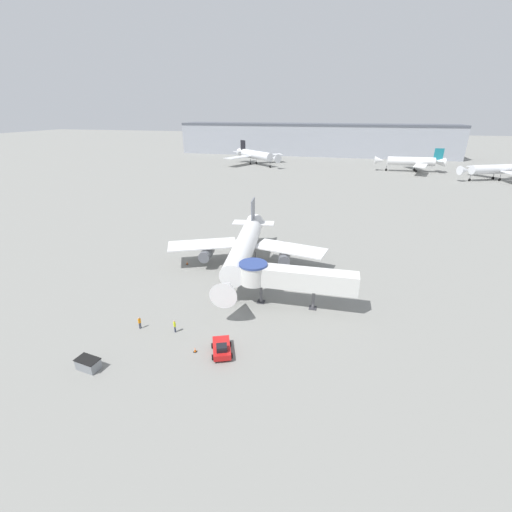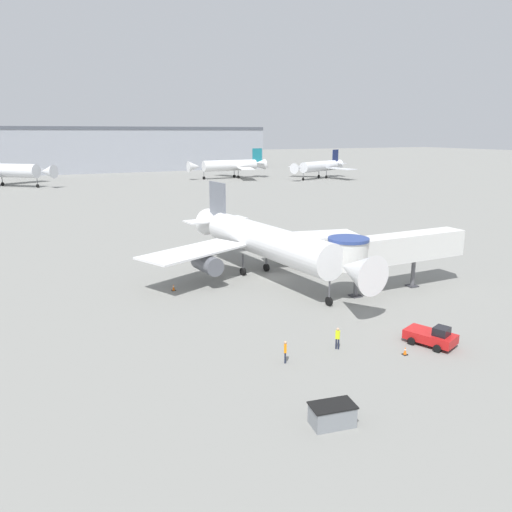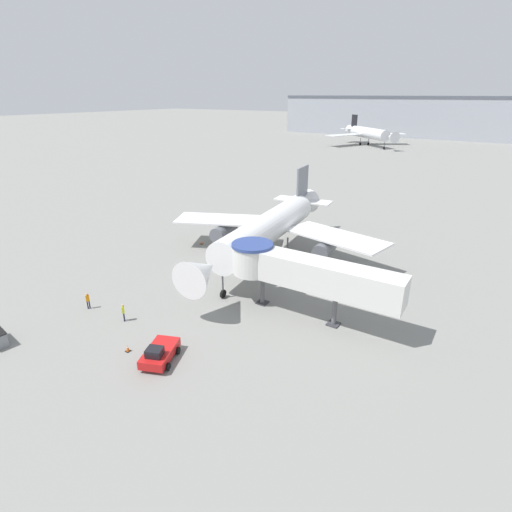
{
  "view_description": "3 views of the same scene",
  "coord_description": "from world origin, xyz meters",
  "px_view_note": "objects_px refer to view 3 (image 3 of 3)",
  "views": [
    {
      "loc": [
        14.48,
        -52.9,
        26.48
      ],
      "look_at": [
        2.78,
        -6.58,
        6.02
      ],
      "focal_mm": 24.0,
      "sensor_mm": 36.0,
      "label": 1
    },
    {
      "loc": [
        -25.73,
        -49.7,
        16.46
      ],
      "look_at": [
        -4.86,
        -5.23,
        4.25
      ],
      "focal_mm": 35.0,
      "sensor_mm": 36.0,
      "label": 2
    },
    {
      "loc": [
        23.48,
        -40.11,
        19.86
      ],
      "look_at": [
        2.43,
        -8.01,
        4.17
      ],
      "focal_mm": 28.0,
      "sensor_mm": 36.0,
      "label": 3
    }
  ],
  "objects_px": {
    "jet_bridge": "(299,270)",
    "ground_crew_marshaller": "(123,311)",
    "pushback_tug_red": "(159,353)",
    "background_jet_black_tail": "(368,133)",
    "main_airplane": "(270,228)",
    "traffic_cone_port_wing": "(202,242)",
    "traffic_cone_apron_front": "(128,348)",
    "traffic_cone_starboard_wing": "(354,277)",
    "ground_crew_wing_walker": "(88,300)"
  },
  "relations": [
    {
      "from": "jet_bridge",
      "to": "ground_crew_marshaller",
      "type": "relative_size",
      "value": 9.53
    },
    {
      "from": "pushback_tug_red",
      "to": "background_jet_black_tail",
      "type": "distance_m",
      "value": 151.02
    },
    {
      "from": "main_airplane",
      "to": "ground_crew_marshaller",
      "type": "distance_m",
      "value": 20.83
    },
    {
      "from": "jet_bridge",
      "to": "traffic_cone_port_wing",
      "type": "height_order",
      "value": "jet_bridge"
    },
    {
      "from": "ground_crew_marshaller",
      "to": "traffic_cone_apron_front",
      "type": "bearing_deg",
      "value": 4.02
    },
    {
      "from": "main_airplane",
      "to": "jet_bridge",
      "type": "distance_m",
      "value": 13.86
    },
    {
      "from": "traffic_cone_starboard_wing",
      "to": "ground_crew_marshaller",
      "type": "bearing_deg",
      "value": -126.14
    },
    {
      "from": "background_jet_black_tail",
      "to": "traffic_cone_apron_front",
      "type": "bearing_deg",
      "value": -127.27
    },
    {
      "from": "traffic_cone_port_wing",
      "to": "jet_bridge",
      "type": "bearing_deg",
      "value": -25.53
    },
    {
      "from": "jet_bridge",
      "to": "traffic_cone_apron_front",
      "type": "height_order",
      "value": "jet_bridge"
    },
    {
      "from": "main_airplane",
      "to": "traffic_cone_apron_front",
      "type": "height_order",
      "value": "main_airplane"
    },
    {
      "from": "traffic_cone_starboard_wing",
      "to": "traffic_cone_apron_front",
      "type": "bearing_deg",
      "value": -114.74
    },
    {
      "from": "jet_bridge",
      "to": "pushback_tug_red",
      "type": "height_order",
      "value": "jet_bridge"
    },
    {
      "from": "traffic_cone_port_wing",
      "to": "traffic_cone_apron_front",
      "type": "height_order",
      "value": "traffic_cone_port_wing"
    },
    {
      "from": "main_airplane",
      "to": "background_jet_black_tail",
      "type": "height_order",
      "value": "background_jet_black_tail"
    },
    {
      "from": "main_airplane",
      "to": "ground_crew_marshaller",
      "type": "height_order",
      "value": "main_airplane"
    },
    {
      "from": "traffic_cone_starboard_wing",
      "to": "ground_crew_marshaller",
      "type": "height_order",
      "value": "ground_crew_marshaller"
    },
    {
      "from": "traffic_cone_starboard_wing",
      "to": "ground_crew_wing_walker",
      "type": "height_order",
      "value": "ground_crew_wing_walker"
    },
    {
      "from": "jet_bridge",
      "to": "background_jet_black_tail",
      "type": "bearing_deg",
      "value": 104.86
    },
    {
      "from": "traffic_cone_port_wing",
      "to": "ground_crew_marshaller",
      "type": "relative_size",
      "value": 0.4
    },
    {
      "from": "pushback_tug_red",
      "to": "traffic_cone_port_wing",
      "type": "height_order",
      "value": "pushback_tug_red"
    },
    {
      "from": "traffic_cone_port_wing",
      "to": "ground_crew_wing_walker",
      "type": "bearing_deg",
      "value": -82.62
    },
    {
      "from": "main_airplane",
      "to": "traffic_cone_starboard_wing",
      "type": "bearing_deg",
      "value": -6.11
    },
    {
      "from": "traffic_cone_apron_front",
      "to": "background_jet_black_tail",
      "type": "bearing_deg",
      "value": 101.47
    },
    {
      "from": "main_airplane",
      "to": "traffic_cone_port_wing",
      "type": "relative_size",
      "value": 45.33
    },
    {
      "from": "jet_bridge",
      "to": "traffic_cone_apron_front",
      "type": "relative_size",
      "value": 26.35
    },
    {
      "from": "main_airplane",
      "to": "pushback_tug_red",
      "type": "bearing_deg",
      "value": -87.71
    },
    {
      "from": "ground_crew_marshaller",
      "to": "traffic_cone_starboard_wing",
      "type": "bearing_deg",
      "value": 94.59
    },
    {
      "from": "pushback_tug_red",
      "to": "main_airplane",
      "type": "bearing_deg",
      "value": 76.91
    },
    {
      "from": "pushback_tug_red",
      "to": "ground_crew_wing_walker",
      "type": "relative_size",
      "value": 2.51
    },
    {
      "from": "ground_crew_wing_walker",
      "to": "ground_crew_marshaller",
      "type": "bearing_deg",
      "value": -57.33
    },
    {
      "from": "traffic_cone_starboard_wing",
      "to": "background_jet_black_tail",
      "type": "height_order",
      "value": "background_jet_black_tail"
    },
    {
      "from": "background_jet_black_tail",
      "to": "main_airplane",
      "type": "bearing_deg",
      "value": -125.43
    },
    {
      "from": "pushback_tug_red",
      "to": "background_jet_black_tail",
      "type": "height_order",
      "value": "background_jet_black_tail"
    },
    {
      "from": "pushback_tug_red",
      "to": "background_jet_black_tail",
      "type": "relative_size",
      "value": 0.14
    },
    {
      "from": "jet_bridge",
      "to": "ground_crew_marshaller",
      "type": "bearing_deg",
      "value": -143.35
    },
    {
      "from": "main_airplane",
      "to": "pushback_tug_red",
      "type": "height_order",
      "value": "main_airplane"
    },
    {
      "from": "jet_bridge",
      "to": "ground_crew_marshaller",
      "type": "xyz_separation_m",
      "value": [
        -12.97,
        -10.09,
        -3.58
      ]
    },
    {
      "from": "main_airplane",
      "to": "ground_crew_marshaller",
      "type": "relative_size",
      "value": 18.06
    },
    {
      "from": "ground_crew_marshaller",
      "to": "ground_crew_wing_walker",
      "type": "bearing_deg",
      "value": -134.78
    },
    {
      "from": "main_airplane",
      "to": "ground_crew_wing_walker",
      "type": "xyz_separation_m",
      "value": [
        -8.38,
        -20.64,
        -3.28
      ]
    },
    {
      "from": "ground_crew_marshaller",
      "to": "background_jet_black_tail",
      "type": "relative_size",
      "value": 0.06
    },
    {
      "from": "main_airplane",
      "to": "background_jet_black_tail",
      "type": "distance_m",
      "value": 127.97
    },
    {
      "from": "main_airplane",
      "to": "ground_crew_wing_walker",
      "type": "distance_m",
      "value": 22.52
    },
    {
      "from": "jet_bridge",
      "to": "ground_crew_marshaller",
      "type": "height_order",
      "value": "jet_bridge"
    },
    {
      "from": "jet_bridge",
      "to": "traffic_cone_apron_front",
      "type": "distance_m",
      "value": 16.43
    },
    {
      "from": "jet_bridge",
      "to": "pushback_tug_red",
      "type": "bearing_deg",
      "value": -115.71
    },
    {
      "from": "jet_bridge",
      "to": "background_jet_black_tail",
      "type": "distance_m",
      "value": 140.2
    },
    {
      "from": "jet_bridge",
      "to": "traffic_cone_apron_front",
      "type": "xyz_separation_m",
      "value": [
        -8.88,
        -13.14,
        -4.29
      ]
    },
    {
      "from": "traffic_cone_port_wing",
      "to": "ground_crew_wing_walker",
      "type": "xyz_separation_m",
      "value": [
        2.62,
        -20.22,
        0.65
      ]
    }
  ]
}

